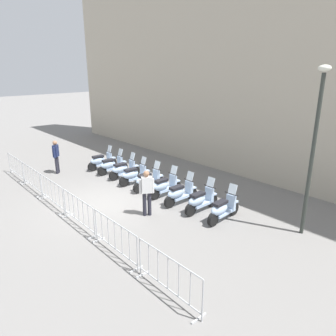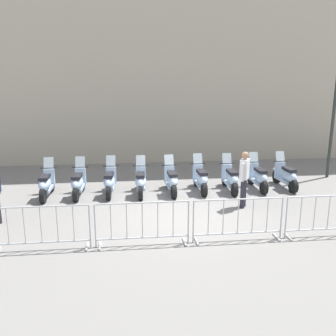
{
  "view_description": "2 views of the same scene",
  "coord_description": "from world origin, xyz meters",
  "px_view_note": "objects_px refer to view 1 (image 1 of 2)",
  "views": [
    {
      "loc": [
        9.4,
        -7.26,
        5.1
      ],
      "look_at": [
        1.28,
        2.41,
        1.16
      ],
      "focal_mm": 33.21,
      "sensor_mm": 36.0,
      "label": 1
    },
    {
      "loc": [
        -2.9,
        -9.44,
        3.87
      ],
      "look_at": [
        0.07,
        1.62,
        1.03
      ],
      "focal_mm": 39.36,
      "sensor_mm": 36.0,
      "label": 2
    }
  ],
  "objects_px": {
    "motorcycle_7": "(200,200)",
    "barrier_segment_0": "(16,167)",
    "motorcycle_4": "(148,180)",
    "motorcycle_6": "(180,193)",
    "motorcycle_0": "(101,161)",
    "motorcycle_5": "(164,186)",
    "barrier_segment_1": "(32,179)",
    "motorcycle_2": "(123,170)",
    "officer_near_row_end": "(56,155)",
    "motorcycle_1": "(111,165)",
    "barrier_segment_4": "(115,238)",
    "barrier_segment_5": "(168,276)",
    "barrier_segment_2": "(52,193)",
    "barrier_segment_3": "(79,212)",
    "motorcycle_8": "(223,209)",
    "officer_mid_plaza": "(147,190)",
    "street_lamp": "(315,137)",
    "motorcycle_3": "(134,175)"
  },
  "relations": [
    {
      "from": "motorcycle_7",
      "to": "barrier_segment_0",
      "type": "distance_m",
      "value": 9.7
    },
    {
      "from": "motorcycle_4",
      "to": "motorcycle_6",
      "type": "height_order",
      "value": "same"
    },
    {
      "from": "motorcycle_0",
      "to": "motorcycle_7",
      "type": "xyz_separation_m",
      "value": [
        7.16,
        -0.99,
        0.0
      ]
    },
    {
      "from": "motorcycle_5",
      "to": "barrier_segment_1",
      "type": "height_order",
      "value": "motorcycle_5"
    },
    {
      "from": "motorcycle_4",
      "to": "motorcycle_7",
      "type": "height_order",
      "value": "same"
    },
    {
      "from": "motorcycle_2",
      "to": "officer_near_row_end",
      "type": "bearing_deg",
      "value": -153.06
    },
    {
      "from": "motorcycle_1",
      "to": "motorcycle_7",
      "type": "height_order",
      "value": "same"
    },
    {
      "from": "motorcycle_4",
      "to": "motorcycle_5",
      "type": "bearing_deg",
      "value": -3.39
    },
    {
      "from": "barrier_segment_0",
      "to": "barrier_segment_4",
      "type": "bearing_deg",
      "value": -8.61
    },
    {
      "from": "motorcycle_5",
      "to": "barrier_segment_5",
      "type": "height_order",
      "value": "motorcycle_5"
    },
    {
      "from": "barrier_segment_2",
      "to": "barrier_segment_1",
      "type": "bearing_deg",
      "value": 171.39
    },
    {
      "from": "barrier_segment_0",
      "to": "barrier_segment_2",
      "type": "bearing_deg",
      "value": -8.61
    },
    {
      "from": "motorcycle_0",
      "to": "barrier_segment_3",
      "type": "bearing_deg",
      "value": -44.88
    },
    {
      "from": "officer_near_row_end",
      "to": "barrier_segment_5",
      "type": "bearing_deg",
      "value": -18.16
    },
    {
      "from": "motorcycle_1",
      "to": "barrier_segment_2",
      "type": "height_order",
      "value": "motorcycle_1"
    },
    {
      "from": "barrier_segment_0",
      "to": "barrier_segment_5",
      "type": "xyz_separation_m",
      "value": [
        11.38,
        -1.72,
        0.0
      ]
    },
    {
      "from": "motorcycle_5",
      "to": "barrier_segment_3",
      "type": "bearing_deg",
      "value": -96.9
    },
    {
      "from": "barrier_segment_5",
      "to": "barrier_segment_4",
      "type": "bearing_deg",
      "value": 171.39
    },
    {
      "from": "motorcycle_6",
      "to": "motorcycle_8",
      "type": "xyz_separation_m",
      "value": [
        2.06,
        -0.19,
        0.0
      ]
    },
    {
      "from": "motorcycle_1",
      "to": "barrier_segment_5",
      "type": "xyz_separation_m",
      "value": [
        8.17,
        -5.17,
        0.07
      ]
    },
    {
      "from": "motorcycle_0",
      "to": "officer_near_row_end",
      "type": "height_order",
      "value": "officer_near_row_end"
    },
    {
      "from": "motorcycle_2",
      "to": "motorcycle_5",
      "type": "relative_size",
      "value": 0.99
    },
    {
      "from": "barrier_segment_2",
      "to": "barrier_segment_4",
      "type": "distance_m",
      "value": 4.61
    },
    {
      "from": "barrier_segment_2",
      "to": "barrier_segment_3",
      "type": "distance_m",
      "value": 2.3
    },
    {
      "from": "barrier_segment_1",
      "to": "officer_mid_plaza",
      "type": "height_order",
      "value": "officer_mid_plaza"
    },
    {
      "from": "street_lamp",
      "to": "motorcycle_7",
      "type": "bearing_deg",
      "value": -167.06
    },
    {
      "from": "motorcycle_5",
      "to": "barrier_segment_0",
      "type": "height_order",
      "value": "motorcycle_5"
    },
    {
      "from": "motorcycle_4",
      "to": "barrier_segment_3",
      "type": "relative_size",
      "value": 0.79
    },
    {
      "from": "barrier_segment_0",
      "to": "barrier_segment_2",
      "type": "xyz_separation_m",
      "value": [
        4.55,
        -0.69,
        0.0
      ]
    },
    {
      "from": "motorcycle_8",
      "to": "motorcycle_5",
      "type": "bearing_deg",
      "value": 172.32
    },
    {
      "from": "motorcycle_0",
      "to": "motorcycle_8",
      "type": "distance_m",
      "value": 8.26
    },
    {
      "from": "motorcycle_3",
      "to": "motorcycle_8",
      "type": "bearing_deg",
      "value": -6.93
    },
    {
      "from": "motorcycle_2",
      "to": "officer_mid_plaza",
      "type": "bearing_deg",
      "value": -30.83
    },
    {
      "from": "motorcycle_2",
      "to": "street_lamp",
      "type": "height_order",
      "value": "street_lamp"
    },
    {
      "from": "motorcycle_7",
      "to": "barrier_segment_4",
      "type": "bearing_deg",
      "value": -93.47
    },
    {
      "from": "motorcycle_8",
      "to": "officer_mid_plaza",
      "type": "xyz_separation_m",
      "value": [
        -2.35,
        -1.39,
        0.53
      ]
    },
    {
      "from": "motorcycle_0",
      "to": "motorcycle_3",
      "type": "bearing_deg",
      "value": -9.1
    },
    {
      "from": "motorcycle_2",
      "to": "street_lamp",
      "type": "bearing_deg",
      "value": 0.4
    },
    {
      "from": "motorcycle_5",
      "to": "motorcycle_8",
      "type": "height_order",
      "value": "same"
    },
    {
      "from": "motorcycle_6",
      "to": "barrier_segment_2",
      "type": "relative_size",
      "value": 0.78
    },
    {
      "from": "motorcycle_3",
      "to": "motorcycle_2",
      "type": "bearing_deg",
      "value": 166.45
    },
    {
      "from": "motorcycle_5",
      "to": "street_lamp",
      "type": "distance_m",
      "value": 6.21
    },
    {
      "from": "barrier_segment_0",
      "to": "barrier_segment_3",
      "type": "relative_size",
      "value": 1.0
    },
    {
      "from": "barrier_segment_5",
      "to": "motorcycle_3",
      "type": "bearing_deg",
      "value": 141.86
    },
    {
      "from": "motorcycle_7",
      "to": "barrier_segment_5",
      "type": "bearing_deg",
      "value": -64.79
    },
    {
      "from": "motorcycle_5",
      "to": "motorcycle_6",
      "type": "distance_m",
      "value": 1.03
    },
    {
      "from": "barrier_segment_1",
      "to": "street_lamp",
      "type": "height_order",
      "value": "street_lamp"
    },
    {
      "from": "motorcycle_0",
      "to": "motorcycle_1",
      "type": "height_order",
      "value": "same"
    },
    {
      "from": "barrier_segment_0",
      "to": "motorcycle_2",
      "type": "bearing_deg",
      "value": 38.26
    },
    {
      "from": "motorcycle_7",
      "to": "street_lamp",
      "type": "height_order",
      "value": "street_lamp"
    }
  ]
}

